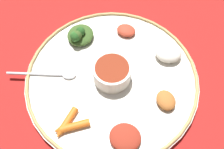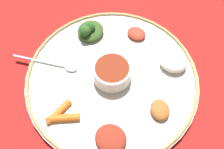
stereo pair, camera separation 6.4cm
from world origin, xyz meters
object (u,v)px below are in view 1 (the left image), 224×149
at_px(spoon, 52,75).
at_px(greens_pile, 78,36).
at_px(carrot_near_spoon, 67,122).
at_px(carrot_outer, 72,127).
at_px(center_bowl, 112,72).

distance_m(spoon, greens_pile, 0.13).
relative_size(carrot_near_spoon, carrot_outer, 0.92).
bearing_deg(greens_pile, carrot_outer, -33.97).
height_order(greens_pile, carrot_outer, greens_pile).
distance_m(center_bowl, spoon, 0.15).
relative_size(center_bowl, spoon, 0.63).
bearing_deg(spoon, carrot_outer, -10.32).
bearing_deg(center_bowl, greens_pile, -176.92).
bearing_deg(center_bowl, carrot_outer, -68.51).
distance_m(center_bowl, carrot_outer, 0.16).
relative_size(center_bowl, greens_pile, 0.93).
height_order(center_bowl, spoon, center_bowl).
height_order(greens_pile, carrot_near_spoon, greens_pile).
relative_size(greens_pile, carrot_near_spoon, 1.33).
xyz_separation_m(center_bowl, greens_pile, (-0.15, -0.01, -0.01)).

